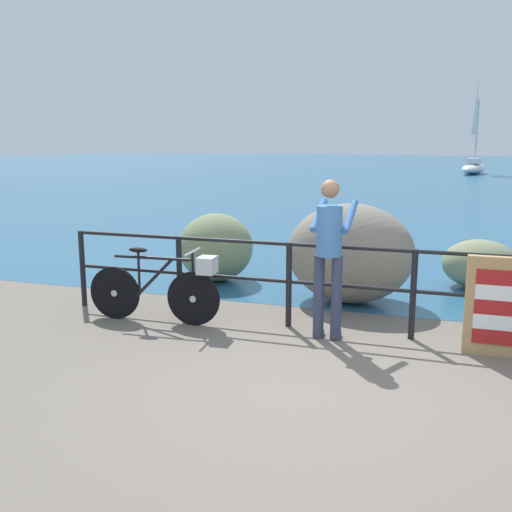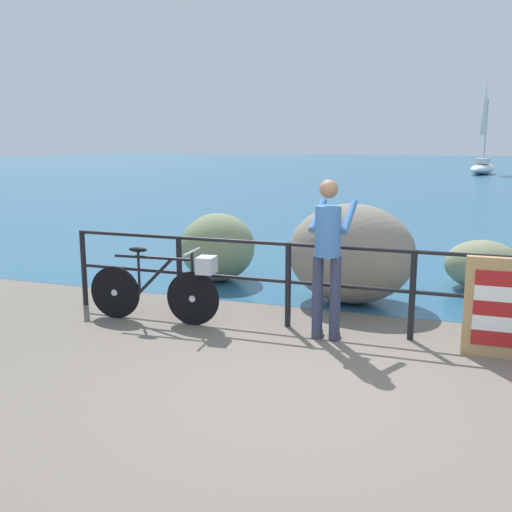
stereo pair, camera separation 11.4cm
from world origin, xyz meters
name	(u,v)px [view 1 (the left image)]	position (x,y,z in m)	size (l,w,h in m)	color
ground_plane	(423,197)	(0.00, 20.00, -0.05)	(120.00, 120.00, 0.10)	#6B6056
sea_surface	(439,167)	(0.00, 47.51, 0.00)	(120.00, 90.00, 0.01)	#285B7F
promenade_railing	(349,279)	(0.00, 1.68, 0.64)	(7.20, 0.07, 1.02)	black
bicycle	(164,286)	(-2.18, 1.34, 0.46)	(1.70, 0.48, 0.92)	black
person_at_railing	(329,252)	(-0.18, 1.40, 0.99)	(0.46, 0.64, 1.78)	#333851
folded_deckchair_stack	(508,308)	(1.66, 1.43, 0.52)	(0.84, 0.10, 1.04)	tan
breakwater_boulder_main	(350,253)	(-0.21, 3.01, 0.68)	(1.73, 1.36, 1.36)	gray
breakwater_boulder_left	(216,247)	(-2.43, 3.58, 0.54)	(1.17, 1.20, 1.07)	gray
breakwater_boulder_right	(480,264)	(1.52, 4.40, 0.37)	(1.10, 0.99, 0.74)	gray
sailboat	(474,163)	(2.45, 37.54, 0.71)	(2.21, 4.58, 6.16)	white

